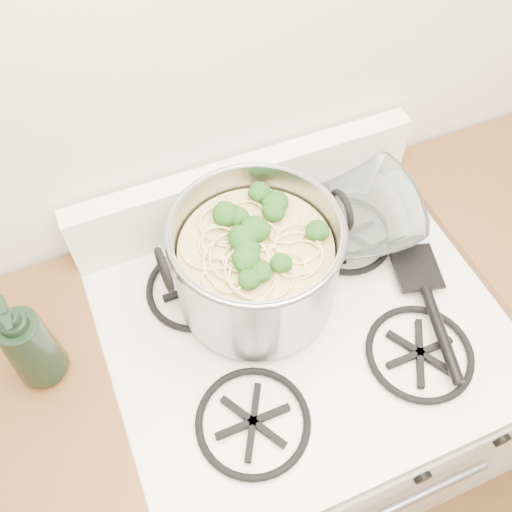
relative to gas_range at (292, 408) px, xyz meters
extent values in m
plane|color=silver|center=(0.00, 0.34, 0.91)|extent=(3.60, 0.00, 3.60)
cube|color=white|center=(0.00, 0.00, -0.03)|extent=(0.76, 0.65, 0.81)
cube|color=white|center=(0.00, 0.00, 0.44)|extent=(0.76, 0.65, 0.04)
cube|color=black|center=(0.00, 0.00, 0.48)|extent=(0.60, 0.56, 0.02)
cylinder|color=black|center=(0.10, -0.32, 0.34)|extent=(0.04, 0.03, 0.04)
cylinder|color=black|center=(0.28, -0.32, 0.34)|extent=(0.04, 0.03, 0.04)
cube|color=silver|center=(-0.51, 0.00, 0.00)|extent=(0.25, 0.65, 0.88)
cube|color=brown|center=(-0.51, 0.00, 0.46)|extent=(0.25, 0.65, 0.04)
cylinder|color=gray|center=(-0.06, 0.09, 0.59)|extent=(0.31, 0.31, 0.20)
torus|color=gray|center=(-0.06, 0.09, 0.69)|extent=(0.32, 0.32, 0.01)
torus|color=black|center=(-0.23, 0.09, 0.66)|extent=(0.01, 0.08, 0.08)
torus|color=black|center=(0.10, 0.09, 0.66)|extent=(0.01, 0.08, 0.08)
cylinder|color=tan|center=(-0.06, 0.09, 0.56)|extent=(0.28, 0.28, 0.15)
sphere|color=#1D4C14|center=(-0.06, 0.09, 0.66)|extent=(0.04, 0.04, 0.04)
sphere|color=#1D4C14|center=(-0.06, 0.09, 0.66)|extent=(0.04, 0.04, 0.04)
sphere|color=#1D4C14|center=(-0.06, 0.09, 0.66)|extent=(0.04, 0.04, 0.04)
sphere|color=#1D4C14|center=(-0.06, 0.09, 0.66)|extent=(0.04, 0.04, 0.04)
sphere|color=#1D4C14|center=(-0.06, 0.09, 0.66)|extent=(0.04, 0.04, 0.04)
sphere|color=#1D4C14|center=(-0.06, 0.09, 0.66)|extent=(0.04, 0.04, 0.04)
sphere|color=#1D4C14|center=(-0.06, 0.09, 0.66)|extent=(0.04, 0.04, 0.04)
sphere|color=#1D4C14|center=(-0.06, 0.09, 0.66)|extent=(0.04, 0.04, 0.04)
sphere|color=#1D4C14|center=(-0.06, 0.09, 0.66)|extent=(0.04, 0.04, 0.04)
sphere|color=#1D4C14|center=(-0.06, 0.09, 0.66)|extent=(0.04, 0.04, 0.04)
sphere|color=#1D4C14|center=(-0.06, 0.09, 0.66)|extent=(0.04, 0.04, 0.04)
sphere|color=#1D4C14|center=(-0.06, 0.09, 0.66)|extent=(0.04, 0.04, 0.04)
sphere|color=#1D4C14|center=(-0.06, 0.09, 0.66)|extent=(0.04, 0.04, 0.04)
imported|color=white|center=(0.19, 0.18, 0.50)|extent=(0.13, 0.13, 0.03)
imported|color=black|center=(-0.48, 0.09, 0.60)|extent=(0.10, 0.10, 0.24)
camera|label=1|loc=(-0.30, -0.46, 1.46)|focal=40.00mm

